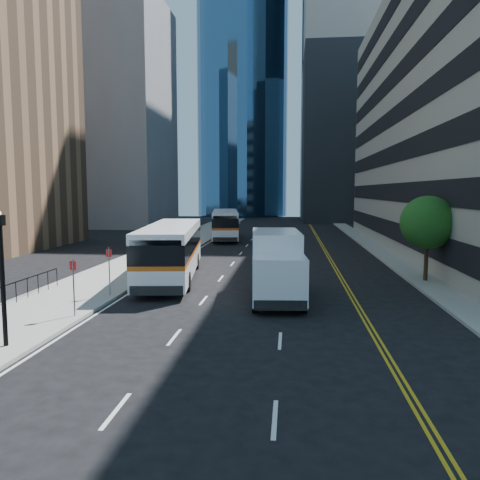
{
  "coord_description": "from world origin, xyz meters",
  "views": [
    {
      "loc": [
        0.81,
        -20.88,
        5.52
      ],
      "look_at": [
        -1.94,
        4.87,
        2.8
      ],
      "focal_mm": 35.0,
      "sensor_mm": 36.0,
      "label": 1
    }
  ],
  "objects_px": {
    "street_tree": "(428,223)",
    "bus_front": "(172,249)",
    "lamp_post": "(2,273)",
    "box_truck": "(277,264)",
    "bus_rear": "(225,224)"
  },
  "relations": [
    {
      "from": "bus_rear",
      "to": "box_truck",
      "type": "xyz_separation_m",
      "value": [
        6.76,
        -29.6,
        0.02
      ]
    },
    {
      "from": "street_tree",
      "to": "bus_rear",
      "type": "bearing_deg",
      "value": 122.6
    },
    {
      "from": "lamp_post",
      "to": "box_truck",
      "type": "relative_size",
      "value": 0.63
    },
    {
      "from": "street_tree",
      "to": "box_truck",
      "type": "relative_size",
      "value": 0.7
    },
    {
      "from": "lamp_post",
      "to": "box_truck",
      "type": "height_order",
      "value": "lamp_post"
    },
    {
      "from": "street_tree",
      "to": "bus_front",
      "type": "height_order",
      "value": "street_tree"
    },
    {
      "from": "street_tree",
      "to": "bus_rear",
      "type": "xyz_separation_m",
      "value": [
        -15.6,
        24.39,
        -1.86
      ]
    },
    {
      "from": "bus_front",
      "to": "box_truck",
      "type": "height_order",
      "value": "box_truck"
    },
    {
      "from": "lamp_post",
      "to": "street_tree",
      "type": "bearing_deg",
      "value": 37.87
    },
    {
      "from": "lamp_post",
      "to": "bus_front",
      "type": "height_order",
      "value": "lamp_post"
    },
    {
      "from": "street_tree",
      "to": "lamp_post",
      "type": "bearing_deg",
      "value": -142.13
    },
    {
      "from": "street_tree",
      "to": "bus_front",
      "type": "relative_size",
      "value": 0.38
    },
    {
      "from": "lamp_post",
      "to": "box_truck",
      "type": "distance_m",
      "value": 12.73
    },
    {
      "from": "street_tree",
      "to": "box_truck",
      "type": "distance_m",
      "value": 10.42
    },
    {
      "from": "box_truck",
      "to": "bus_rear",
      "type": "bearing_deg",
      "value": 98.49
    }
  ]
}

